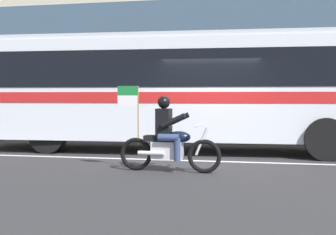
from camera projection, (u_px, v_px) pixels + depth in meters
ground_plane at (211, 158)px, 10.51m from camera, size 60.00×60.00×0.00m
sidewalk_curb at (222, 136)px, 15.52m from camera, size 28.00×3.80×0.15m
lane_center_stripe at (209, 161)px, 9.92m from camera, size 26.60×0.14×0.01m
transit_bus at (193, 85)px, 11.70m from camera, size 12.48×3.07×3.22m
motorcycle_with_rider at (168, 140)px, 8.52m from camera, size 2.20×0.64×1.78m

